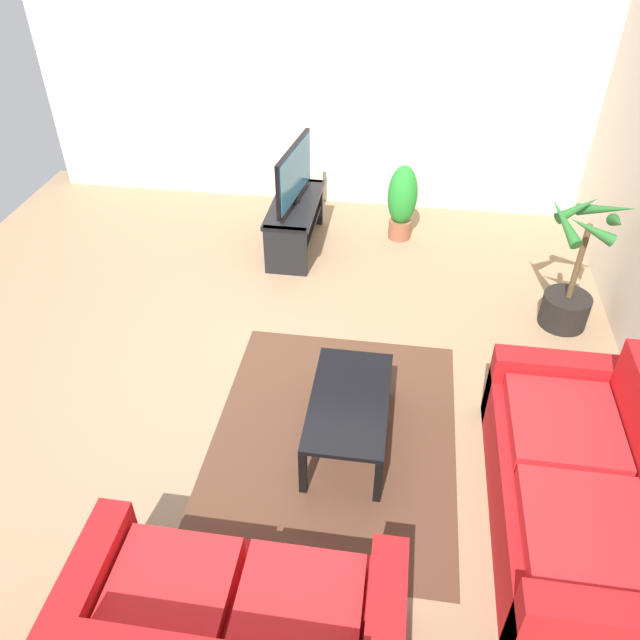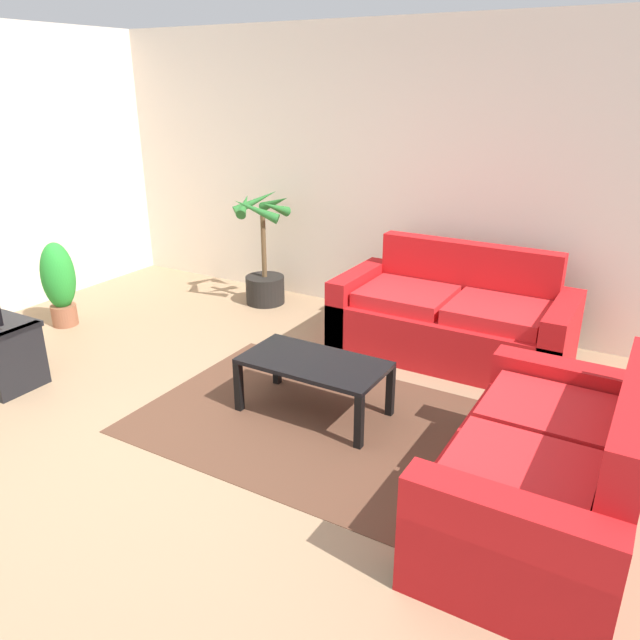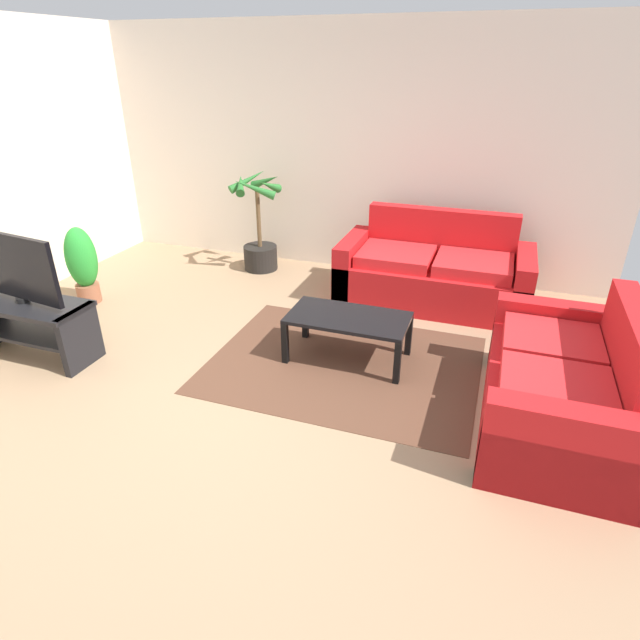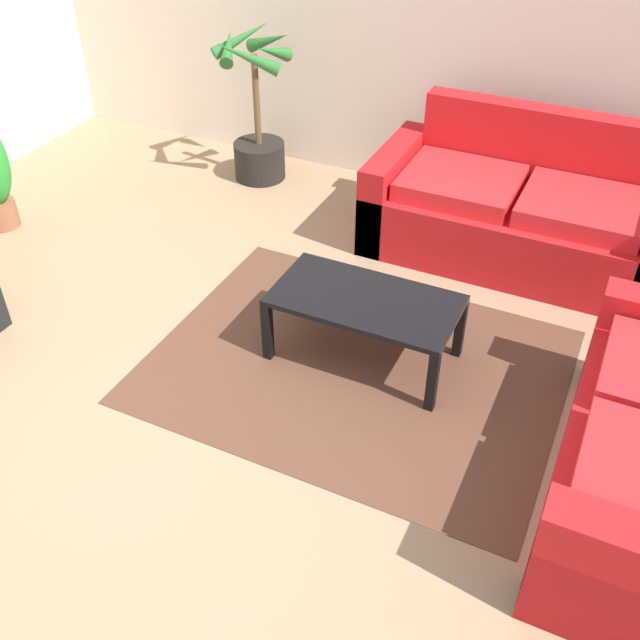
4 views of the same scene
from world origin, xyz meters
The scene contains 5 objects.
ground_plane centered at (0.00, 0.00, 0.00)m, with size 6.60×6.60×0.00m, color #937556.
couch_main centered at (1.16, 2.28, 0.30)m, with size 1.91×0.90×0.90m.
coffee_table centered at (0.66, 0.85, 0.35)m, with size 0.99×0.53×0.40m.
area_rug centered at (0.66, 0.75, 0.00)m, with size 2.20×1.70×0.01m, color #513323.
potted_palm centered at (-0.95, 2.55, 0.42)m, with size 0.69×0.71×1.16m.
Camera 4 is at (1.78, -2.05, 2.66)m, focal length 40.63 mm.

